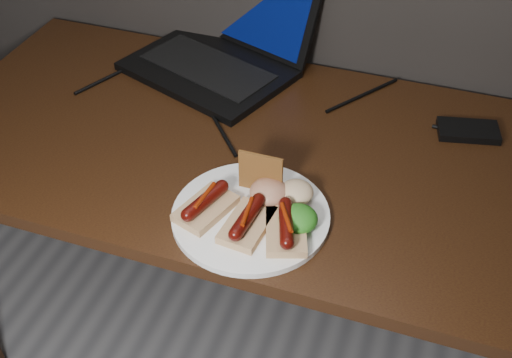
{
  "coord_description": "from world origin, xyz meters",
  "views": [
    {
      "loc": [
        0.36,
        0.38,
        1.58
      ],
      "look_at": [
        0.08,
        1.2,
        0.82
      ],
      "focal_mm": 45.0,
      "sensor_mm": 36.0,
      "label": 1
    }
  ],
  "objects": [
    {
      "name": "bread_sausage_left",
      "position": [
        -0.0,
        1.15,
        0.78
      ],
      "size": [
        0.1,
        0.13,
        0.04
      ],
      "color": "tan",
      "rests_on": "plate"
    },
    {
      "name": "bread_sausage_right",
      "position": [
        0.15,
        1.14,
        0.78
      ],
      "size": [
        0.1,
        0.13,
        0.04
      ],
      "color": "tan",
      "rests_on": "plate"
    },
    {
      "name": "salsa_mound",
      "position": [
        0.1,
        1.22,
        0.78
      ],
      "size": [
        0.07,
        0.07,
        0.04
      ],
      "primitive_type": "ellipsoid",
      "color": "maroon",
      "rests_on": "plate"
    },
    {
      "name": "salad_greens",
      "position": [
        0.17,
        1.17,
        0.78
      ],
      "size": [
        0.07,
        0.07,
        0.04
      ],
      "primitive_type": "ellipsoid",
      "color": "#135611",
      "rests_on": "plate"
    },
    {
      "name": "hard_drive",
      "position": [
        0.43,
        1.56,
        0.76
      ],
      "size": [
        0.14,
        0.1,
        0.02
      ],
      "primitive_type": "cube",
      "rotation": [
        0.0,
        0.0,
        0.22
      ],
      "color": "black",
      "rests_on": "desk"
    },
    {
      "name": "plate",
      "position": [
        0.08,
        1.17,
        0.76
      ],
      "size": [
        0.34,
        0.34,
        0.01
      ],
      "primitive_type": "cylinder",
      "rotation": [
        0.0,
        0.0,
        0.18
      ],
      "color": "white",
      "rests_on": "desk"
    },
    {
      "name": "laptop",
      "position": [
        -0.17,
        1.66,
        0.8
      ],
      "size": [
        0.47,
        0.46,
        0.25
      ],
      "color": "black",
      "rests_on": "desk"
    },
    {
      "name": "desk",
      "position": [
        0.0,
        1.38,
        0.66
      ],
      "size": [
        1.4,
        0.7,
        0.75
      ],
      "color": "#341E0D",
      "rests_on": "ground"
    },
    {
      "name": "crispbread",
      "position": [
        0.07,
        1.24,
        0.8
      ],
      "size": [
        0.08,
        0.01,
        0.08
      ],
      "primitive_type": "cube",
      "color": "brown",
      "rests_on": "plate"
    },
    {
      "name": "bread_sausage_center",
      "position": [
        0.08,
        1.13,
        0.78
      ],
      "size": [
        0.08,
        0.12,
        0.04
      ],
      "color": "tan",
      "rests_on": "plate"
    },
    {
      "name": "desk_cables",
      "position": [
        0.01,
        1.53,
        0.75
      ],
      "size": [
        0.94,
        0.4,
        0.01
      ],
      "color": "black",
      "rests_on": "desk"
    },
    {
      "name": "coleslaw_mound",
      "position": [
        0.14,
        1.23,
        0.78
      ],
      "size": [
        0.06,
        0.06,
        0.04
      ],
      "primitive_type": "ellipsoid",
      "color": "beige",
      "rests_on": "plate"
    }
  ]
}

